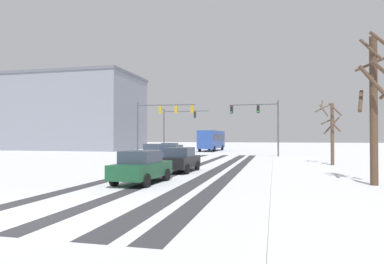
{
  "coord_description": "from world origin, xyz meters",
  "views": [
    {
      "loc": [
        7.67,
        -8.32,
        2.28
      ],
      "look_at": [
        0.0,
        23.62,
        2.8
      ],
      "focal_mm": 32.01,
      "sensor_mm": 36.0,
      "label": 1
    }
  ],
  "objects": [
    {
      "name": "wheel_track_oncoming",
      "position": [
        3.78,
        16.87,
        0.0
      ],
      "size": [
        0.9,
        37.12,
        0.01
      ],
      "primitive_type": "cube",
      "color": "#38383D",
      "rests_on": "ground"
    },
    {
      "name": "traffic_signal_near_right",
      "position": [
        6.19,
        31.81,
        4.63
      ],
      "size": [
        5.7,
        0.5,
        6.5
      ],
      "color": "#47474C",
      "rests_on": "ground"
    },
    {
      "name": "traffic_signal_near_left",
      "position": [
        -5.35,
        29.97,
        4.82
      ],
      "size": [
        7.01,
        0.83,
        6.5
      ],
      "color": "#47474C",
      "rests_on": "ground"
    },
    {
      "name": "sidewalk_kerb_right",
      "position": [
        9.54,
        15.19,
        0.06
      ],
      "size": [
        4.0,
        37.12,
        0.12
      ],
      "primitive_type": "cube",
      "color": "white",
      "rests_on": "ground"
    },
    {
      "name": "wheel_track_left_lane",
      "position": [
        5.06,
        16.87,
        0.0
      ],
      "size": [
        0.79,
        37.12,
        0.01
      ],
      "primitive_type": "cube",
      "color": "#38383D",
      "rests_on": "ground"
    },
    {
      "name": "car_dark_green_fifth",
      "position": [
        1.28,
        7.57,
        0.82
      ],
      "size": [
        2.02,
        4.19,
        1.62
      ],
      "color": "#194C2D",
      "rests_on": "ground"
    },
    {
      "name": "car_silver_lead",
      "position": [
        -4.3,
        30.42,
        0.82
      ],
      "size": [
        1.86,
        4.11,
        1.62
      ],
      "color": "#B7BABF",
      "rests_on": "ground"
    },
    {
      "name": "car_black_fourth",
      "position": [
        1.64,
        13.49,
        0.82
      ],
      "size": [
        1.95,
        4.16,
        1.62
      ],
      "color": "black",
      "rests_on": "ground"
    },
    {
      "name": "office_building_far_left_block",
      "position": [
        -29.11,
        49.01,
        6.92
      ],
      "size": [
        24.19,
        15.09,
        13.83
      ],
      "color": "gray",
      "rests_on": "ground"
    },
    {
      "name": "traffic_signal_far_left",
      "position": [
        -6.25,
        39.82,
        4.47
      ],
      "size": [
        6.75,
        0.5,
        6.5
      ],
      "color": "#47474C",
      "rests_on": "ground"
    },
    {
      "name": "car_white_second",
      "position": [
        -4.38,
        25.08,
        0.82
      ],
      "size": [
        1.89,
        4.13,
        1.62
      ],
      "color": "silver",
      "rests_on": "ground"
    },
    {
      "name": "wheel_track_right_lane",
      "position": [
        -0.96,
        16.87,
        0.0
      ],
      "size": [
        0.8,
        37.12,
        0.01
      ],
      "primitive_type": "cube",
      "color": "#38383D",
      "rests_on": "ground"
    },
    {
      "name": "bus_oncoming",
      "position": [
        -2.6,
        48.91,
        1.99
      ],
      "size": [
        2.93,
        11.07,
        3.38
      ],
      "color": "#284793",
      "rests_on": "ground"
    },
    {
      "name": "bare_tree_sidewalk_mid",
      "position": [
        12.28,
        21.77,
        2.96
      ],
      "size": [
        2.08,
        2.3,
        5.48
      ],
      "color": "brown",
      "rests_on": "ground"
    },
    {
      "name": "bare_tree_sidewalk_near",
      "position": [
        12.31,
        9.51,
        3.92
      ],
      "size": [
        1.69,
        1.72,
        7.2
      ],
      "color": "#4C3828",
      "rests_on": "ground"
    },
    {
      "name": "car_blue_third",
      "position": [
        -1.14,
        20.74,
        0.82
      ],
      "size": [
        1.93,
        4.15,
        1.62
      ],
      "color": "#233899",
      "rests_on": "ground"
    },
    {
      "name": "ground_plane",
      "position": [
        0.0,
        0.0,
        0.0
      ],
      "size": [
        300.0,
        300.0,
        0.0
      ],
      "primitive_type": "plane",
      "color": "silver"
    },
    {
      "name": "wheel_track_center",
      "position": [
        1.64,
        16.87,
        0.0
      ],
      "size": [
        0.76,
        37.12,
        0.01
      ],
      "primitive_type": "cube",
      "color": "#38383D",
      "rests_on": "ground"
    }
  ]
}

